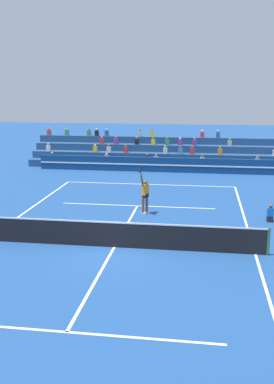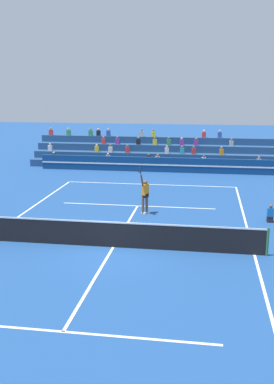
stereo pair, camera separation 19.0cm
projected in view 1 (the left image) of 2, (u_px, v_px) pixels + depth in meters
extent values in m
plane|color=navy|center=(114.00, 247.00, 17.92)|extent=(120.00, 120.00, 0.00)
cube|color=white|center=(149.00, 184.00, 29.38)|extent=(11.00, 0.10, 0.01)
cube|color=white|center=(255.00, 254.00, 17.14)|extent=(0.10, 23.80, 0.01)
cube|color=white|center=(67.00, 332.00, 11.73)|extent=(8.25, 0.10, 0.01)
cube|color=white|center=(137.00, 206.00, 24.11)|extent=(8.25, 0.10, 0.01)
cube|color=white|center=(114.00, 247.00, 17.92)|extent=(0.10, 12.85, 0.01)
cylinder|color=#2D6B38|center=(269.00, 241.00, 16.95)|extent=(0.10, 0.10, 1.10)
cube|color=black|center=(114.00, 235.00, 17.81)|extent=(11.90, 0.02, 1.00)
cube|color=white|center=(114.00, 223.00, 17.68)|extent=(11.90, 0.04, 0.06)
cube|color=navy|center=(157.00, 165.00, 33.58)|extent=(18.00, 0.24, 1.10)
cube|color=white|center=(156.00, 165.00, 33.46)|extent=(18.00, 0.02, 0.10)
cube|color=navy|center=(158.00, 165.00, 34.88)|extent=(20.78, 0.95, 0.55)
cube|color=#B2B2B7|center=(156.00, 159.00, 34.62)|extent=(0.32, 0.22, 0.44)
sphere|color=#9E7051|center=(156.00, 155.00, 34.55)|extent=(0.18, 0.18, 0.18)
cube|color=black|center=(147.00, 159.00, 34.72)|extent=(0.32, 0.22, 0.44)
sphere|color=brown|center=(147.00, 155.00, 34.64)|extent=(0.18, 0.18, 0.18)
cube|color=#B2B2B7|center=(257.00, 162.00, 33.55)|extent=(0.32, 0.22, 0.44)
sphere|color=#9E7051|center=(258.00, 157.00, 33.47)|extent=(0.18, 0.18, 0.18)
cube|color=black|center=(52.00, 157.00, 35.80)|extent=(0.32, 0.22, 0.44)
sphere|color=beige|center=(52.00, 153.00, 35.72)|extent=(0.18, 0.18, 0.18)
cube|color=pink|center=(107.00, 158.00, 35.17)|extent=(0.32, 0.22, 0.44)
sphere|color=beige|center=(107.00, 154.00, 35.10)|extent=(0.18, 0.18, 0.18)
cube|color=silver|center=(202.00, 160.00, 34.12)|extent=(0.32, 0.22, 0.44)
sphere|color=brown|center=(202.00, 156.00, 34.05)|extent=(0.18, 0.18, 0.18)
cube|color=navy|center=(159.00, 160.00, 35.73)|extent=(20.78, 0.95, 1.10)
cube|color=yellow|center=(95.00, 149.00, 36.12)|extent=(0.32, 0.22, 0.44)
sphere|color=beige|center=(95.00, 145.00, 36.05)|extent=(0.18, 0.18, 0.18)
cube|color=orange|center=(220.00, 152.00, 34.72)|extent=(0.32, 0.22, 0.44)
sphere|color=#9E7051|center=(220.00, 148.00, 34.65)|extent=(0.18, 0.18, 0.18)
cube|color=teal|center=(180.00, 151.00, 35.15)|extent=(0.32, 0.22, 0.44)
sphere|color=brown|center=(181.00, 147.00, 35.08)|extent=(0.18, 0.18, 0.18)
cube|color=silver|center=(165.00, 151.00, 35.32)|extent=(0.32, 0.22, 0.44)
sphere|color=tan|center=(165.00, 147.00, 35.25)|extent=(0.18, 0.18, 0.18)
cube|color=silver|center=(48.00, 148.00, 36.67)|extent=(0.32, 0.22, 0.44)
sphere|color=tan|center=(48.00, 144.00, 36.60)|extent=(0.18, 0.18, 0.18)
cube|color=silver|center=(109.00, 150.00, 35.96)|extent=(0.32, 0.22, 0.44)
sphere|color=brown|center=(109.00, 146.00, 35.89)|extent=(0.18, 0.18, 0.18)
cube|color=red|center=(126.00, 150.00, 35.77)|extent=(0.32, 0.22, 0.44)
sphere|color=brown|center=(126.00, 146.00, 35.69)|extent=(0.18, 0.18, 0.18)
cube|color=red|center=(192.00, 151.00, 35.02)|extent=(0.32, 0.22, 0.44)
sphere|color=brown|center=(192.00, 147.00, 34.95)|extent=(0.18, 0.18, 0.18)
cube|color=navy|center=(161.00, 155.00, 36.58)|extent=(20.78, 0.95, 1.65)
cube|color=purple|center=(180.00, 142.00, 35.95)|extent=(0.32, 0.22, 0.44)
sphere|color=beige|center=(180.00, 139.00, 35.88)|extent=(0.18, 0.18, 0.18)
cube|color=purple|center=(195.00, 143.00, 35.79)|extent=(0.32, 0.22, 0.44)
sphere|color=#9E7051|center=(195.00, 139.00, 35.72)|extent=(0.18, 0.18, 0.18)
cube|color=red|center=(102.00, 141.00, 36.86)|extent=(0.32, 0.22, 0.44)
sphere|color=#9E7051|center=(102.00, 137.00, 36.78)|extent=(0.18, 0.18, 0.18)
cube|color=purple|center=(116.00, 141.00, 36.69)|extent=(0.32, 0.22, 0.44)
sphere|color=brown|center=(116.00, 137.00, 36.62)|extent=(0.18, 0.18, 0.18)
cube|color=#338C4C|center=(167.00, 142.00, 36.10)|extent=(0.32, 0.22, 0.44)
sphere|color=brown|center=(167.00, 138.00, 36.02)|extent=(0.18, 0.18, 0.18)
cube|color=#B2B2B7|center=(230.00, 143.00, 35.40)|extent=(0.32, 0.22, 0.44)
sphere|color=brown|center=(230.00, 139.00, 35.33)|extent=(0.18, 0.18, 0.18)
cube|color=yellow|center=(153.00, 142.00, 36.26)|extent=(0.32, 0.22, 0.44)
sphere|color=brown|center=(153.00, 138.00, 36.18)|extent=(0.18, 0.18, 0.18)
cube|color=black|center=(137.00, 142.00, 36.45)|extent=(0.32, 0.22, 0.44)
sphere|color=#9E7051|center=(137.00, 138.00, 36.37)|extent=(0.18, 0.18, 0.18)
cube|color=navy|center=(162.00, 150.00, 37.43)|extent=(20.78, 0.95, 2.20)
cube|color=#2D4CA5|center=(218.00, 135.00, 36.32)|extent=(0.32, 0.22, 0.44)
sphere|color=tan|center=(218.00, 131.00, 36.24)|extent=(0.18, 0.18, 0.18)
cube|color=yellow|center=(152.00, 134.00, 37.08)|extent=(0.32, 0.22, 0.44)
sphere|color=brown|center=(152.00, 130.00, 37.01)|extent=(0.18, 0.18, 0.18)
cube|color=#2D4CA5|center=(107.00, 133.00, 37.62)|extent=(0.32, 0.22, 0.44)
sphere|color=tan|center=(107.00, 129.00, 37.54)|extent=(0.18, 0.18, 0.18)
cube|color=#338C4C|center=(89.00, 133.00, 37.83)|extent=(0.32, 0.22, 0.44)
sphere|color=brown|center=(89.00, 129.00, 37.76)|extent=(0.18, 0.18, 0.18)
cube|color=red|center=(49.00, 132.00, 38.33)|extent=(0.32, 0.22, 0.44)
sphere|color=#9E7051|center=(49.00, 129.00, 38.25)|extent=(0.18, 0.18, 0.18)
cube|color=#B2B2B7|center=(140.00, 134.00, 37.22)|extent=(0.32, 0.22, 0.44)
sphere|color=brown|center=(140.00, 130.00, 37.15)|extent=(0.18, 0.18, 0.18)
cube|color=black|center=(97.00, 133.00, 37.74)|extent=(0.32, 0.22, 0.44)
sphere|color=beige|center=(97.00, 129.00, 37.66)|extent=(0.18, 0.18, 0.18)
cube|color=red|center=(202.00, 135.00, 36.50)|extent=(0.32, 0.22, 0.44)
sphere|color=beige|center=(202.00, 131.00, 36.42)|extent=(0.18, 0.18, 0.18)
cube|color=#338C4C|center=(67.00, 133.00, 38.10)|extent=(0.32, 0.22, 0.44)
sphere|color=tan|center=(67.00, 129.00, 38.03)|extent=(0.18, 0.18, 0.18)
cube|color=black|center=(270.00, 220.00, 21.34)|extent=(0.28, 0.36, 0.12)
cube|color=black|center=(270.00, 218.00, 21.31)|extent=(0.28, 0.24, 0.18)
cube|color=#1966B2|center=(270.00, 212.00, 21.24)|extent=(0.30, 0.18, 0.40)
sphere|color=brown|center=(271.00, 206.00, 21.18)|extent=(0.17, 0.17, 0.17)
cylinder|color=brown|center=(147.00, 204.00, 22.66)|extent=(0.14, 0.14, 0.90)
cylinder|color=brown|center=(143.00, 205.00, 22.53)|extent=(0.14, 0.14, 0.90)
cube|color=black|center=(145.00, 195.00, 22.48)|extent=(0.32, 0.38, 0.20)
cube|color=orange|center=(145.00, 189.00, 22.41)|extent=(0.34, 0.41, 0.56)
sphere|color=brown|center=(145.00, 182.00, 22.33)|extent=(0.22, 0.22, 0.22)
cube|color=white|center=(147.00, 212.00, 22.73)|extent=(0.29, 0.22, 0.09)
cube|color=white|center=(144.00, 213.00, 22.60)|extent=(0.29, 0.22, 0.09)
cylinder|color=brown|center=(148.00, 190.00, 22.62)|extent=(0.09, 0.09, 0.56)
cylinder|color=brown|center=(142.00, 181.00, 22.05)|extent=(0.19, 0.26, 0.60)
cylinder|color=black|center=(141.00, 173.00, 21.88)|extent=(0.07, 0.10, 0.22)
torus|color=black|center=(140.00, 170.00, 21.80)|extent=(0.19, 0.35, 0.38)
sphere|color=#C6DB33|center=(89.00, 221.00, 21.21)|extent=(0.07, 0.07, 0.07)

